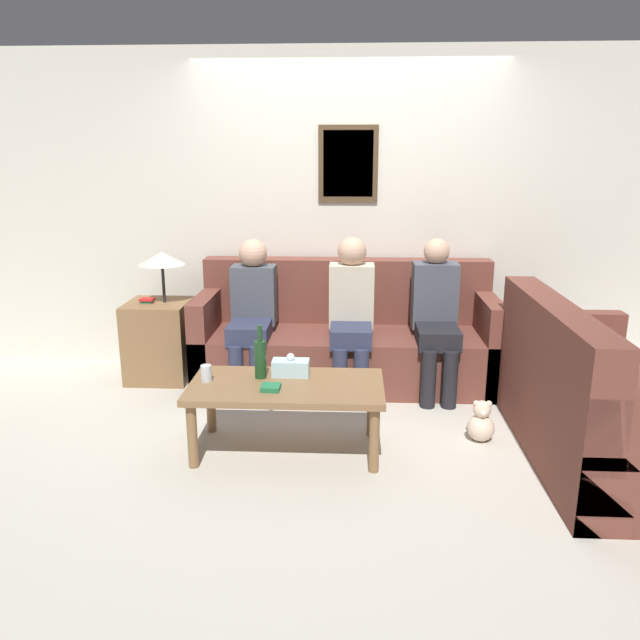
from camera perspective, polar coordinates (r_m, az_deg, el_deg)
ground_plane at (r=4.63m, az=2.26°, el=-7.63°), size 16.00×16.00×0.00m
wall_back at (r=5.23m, az=2.54°, el=9.73°), size 9.00×0.08×2.60m
couch_main at (r=4.99m, az=2.37°, el=-1.93°), size 2.33×0.82×0.95m
couch_side at (r=4.06m, az=23.51°, el=-7.28°), size 0.82×1.69×0.95m
coffee_table at (r=3.81m, az=-3.08°, el=-6.62°), size 1.17×0.61×0.44m
side_table_with_lamp at (r=5.18m, az=-14.42°, el=-1.25°), size 0.49×0.49×1.04m
wine_bottle at (r=3.86m, az=-5.48°, el=-3.48°), size 0.07×0.07×0.34m
drinking_glass at (r=3.87m, az=-10.36°, el=-4.82°), size 0.07×0.07×0.10m
book_stack at (r=3.69m, az=-4.53°, el=-6.18°), size 0.11×0.11×0.03m
tissue_box at (r=3.91m, az=-2.70°, el=-4.34°), size 0.23×0.12×0.15m
person_left at (r=4.83m, az=-6.23°, el=1.05°), size 0.34×0.62×1.14m
person_middle at (r=4.72m, az=2.88°, el=0.99°), size 0.34×0.60×1.17m
person_right at (r=4.77m, az=10.55°, el=0.72°), size 0.34×0.63×1.16m
teddy_bear at (r=4.15m, az=14.52°, el=-9.13°), size 0.17×0.17×0.27m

